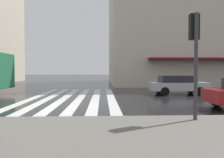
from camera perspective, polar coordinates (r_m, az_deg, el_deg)
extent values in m
plane|color=black|center=(11.17, -12.92, -6.97)|extent=(220.00, 220.00, 0.00)
cube|color=silver|center=(14.96, -0.29, -4.64)|extent=(13.00, 0.50, 0.01)
cube|color=silver|center=(14.96, -4.14, -4.65)|extent=(13.00, 0.50, 0.01)
cube|color=silver|center=(15.02, -7.97, -4.63)|extent=(13.00, 0.50, 0.01)
cube|color=silver|center=(15.15, -11.75, -4.60)|extent=(13.00, 0.50, 0.01)
cube|color=silver|center=(15.34, -15.44, -4.55)|extent=(13.00, 0.50, 0.01)
cube|color=silver|center=(15.60, -19.04, -4.48)|extent=(13.00, 0.50, 0.01)
cube|color=beige|center=(36.12, 18.98, 11.39)|extent=(19.69, 23.38, 15.41)
cylinder|color=#333338|center=(7.74, 20.57, 3.00)|extent=(0.12, 0.12, 3.46)
cube|color=black|center=(8.04, 20.18, 12.33)|extent=(0.22, 0.30, 0.85)
sphere|color=red|center=(8.21, 19.87, 14.11)|extent=(0.17, 0.17, 0.17)
sphere|color=orange|center=(8.15, 19.84, 12.19)|extent=(0.17, 0.17, 0.17)
sphere|color=green|center=(8.10, 19.82, 10.24)|extent=(0.17, 0.17, 0.17)
cylinder|color=black|center=(12.13, 25.16, -4.92)|extent=(0.20, 0.62, 0.62)
cube|color=#B7B7BC|center=(17.33, 16.56, -1.81)|extent=(1.75, 4.10, 0.60)
cube|color=#232833|center=(17.25, 16.11, 0.01)|extent=(1.54, 2.46, 0.50)
cylinder|color=black|center=(18.55, 19.38, -2.52)|extent=(0.20, 0.62, 0.62)
cylinder|color=black|center=(17.04, 21.44, -2.94)|extent=(0.20, 0.62, 0.62)
cylinder|color=black|center=(17.78, 11.87, -2.64)|extent=(0.20, 0.62, 0.62)
cylinder|color=black|center=(16.19, 13.31, -3.10)|extent=(0.20, 0.62, 0.62)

